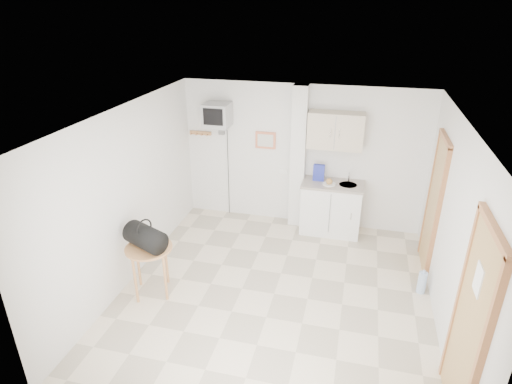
% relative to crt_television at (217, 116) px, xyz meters
% --- Properties ---
extents(ground, '(4.50, 4.50, 0.00)m').
position_rel_crt_television_xyz_m(ground, '(1.45, -2.02, -1.94)').
color(ground, beige).
rests_on(ground, ground).
extents(room_envelope, '(4.24, 4.54, 2.55)m').
position_rel_crt_television_xyz_m(room_envelope, '(1.69, -1.93, -0.40)').
color(room_envelope, white).
rests_on(room_envelope, ground).
extents(kitchenette, '(1.03, 0.58, 2.10)m').
position_rel_crt_television_xyz_m(kitchenette, '(2.02, -0.02, -1.13)').
color(kitchenette, white).
rests_on(kitchenette, ground).
extents(crt_television, '(0.44, 0.45, 2.15)m').
position_rel_crt_television_xyz_m(crt_television, '(0.00, 0.00, 0.00)').
color(crt_television, slate).
rests_on(crt_television, ground).
extents(round_table, '(0.63, 0.63, 0.73)m').
position_rel_crt_television_xyz_m(round_table, '(-0.20, -2.39, -1.31)').
color(round_table, '#BF7D48').
rests_on(round_table, ground).
extents(duffel_bag, '(0.65, 0.52, 0.42)m').
position_rel_crt_television_xyz_m(duffel_bag, '(-0.22, -2.40, -1.04)').
color(duffel_bag, black).
rests_on(duffel_bag, round_table).
extents(water_bottle, '(0.12, 0.12, 0.36)m').
position_rel_crt_television_xyz_m(water_bottle, '(3.43, -1.48, -1.77)').
color(water_bottle, '#A3BDE1').
rests_on(water_bottle, ground).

